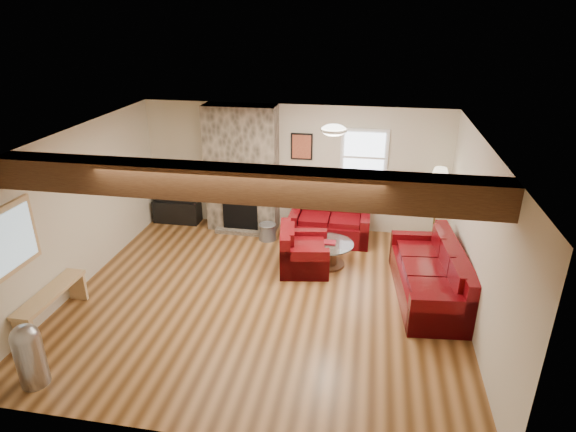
# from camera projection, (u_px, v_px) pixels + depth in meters

# --- Properties ---
(room) EXTENTS (8.00, 8.00, 8.00)m
(room) POSITION_uv_depth(u_px,v_px,m) (264.00, 224.00, 7.02)
(room) COLOR #5A3618
(room) RESTS_ON ground
(floor) EXTENTS (6.00, 6.00, 0.00)m
(floor) POSITION_uv_depth(u_px,v_px,m) (265.00, 297.00, 7.52)
(floor) COLOR #5A3618
(floor) RESTS_ON ground
(oak_beam) EXTENTS (6.00, 0.36, 0.38)m
(oak_beam) POSITION_uv_depth(u_px,v_px,m) (238.00, 183.00, 5.48)
(oak_beam) COLOR #371E10
(oak_beam) RESTS_ON room
(chimney_breast) EXTENTS (1.40, 0.67, 2.50)m
(chimney_breast) POSITION_uv_depth(u_px,v_px,m) (242.00, 171.00, 9.45)
(chimney_breast) COLOR #3A362D
(chimney_breast) RESTS_ON floor
(back_window) EXTENTS (0.90, 0.08, 1.10)m
(back_window) POSITION_uv_depth(u_px,v_px,m) (364.00, 157.00, 9.14)
(back_window) COLOR white
(back_window) RESTS_ON room
(hatch_window) EXTENTS (0.08, 1.00, 0.90)m
(hatch_window) POSITION_uv_depth(u_px,v_px,m) (8.00, 241.00, 6.06)
(hatch_window) COLOR tan
(hatch_window) RESTS_ON room
(ceiling_dome) EXTENTS (0.40, 0.40, 0.18)m
(ceiling_dome) POSITION_uv_depth(u_px,v_px,m) (334.00, 132.00, 7.22)
(ceiling_dome) COLOR #EDE3CA
(ceiling_dome) RESTS_ON room
(artwork_back) EXTENTS (0.42, 0.06, 0.52)m
(artwork_back) POSITION_uv_depth(u_px,v_px,m) (302.00, 147.00, 9.27)
(artwork_back) COLOR black
(artwork_back) RESTS_ON room
(artwork_right) EXTENTS (0.06, 0.55, 0.42)m
(artwork_right) POSITION_uv_depth(u_px,v_px,m) (477.00, 197.00, 6.62)
(artwork_right) COLOR black
(artwork_right) RESTS_ON room
(sofa_three) EXTENTS (1.12, 2.26, 0.84)m
(sofa_three) POSITION_uv_depth(u_px,v_px,m) (429.00, 272.00, 7.38)
(sofa_three) COLOR #440407
(sofa_three) RESTS_ON floor
(loveseat) EXTENTS (1.51, 0.87, 0.80)m
(loveseat) POSITION_uv_depth(u_px,v_px,m) (330.00, 220.00, 9.25)
(loveseat) COLOR #440407
(loveseat) RESTS_ON floor
(armchair_red) EXTENTS (0.95, 1.05, 0.75)m
(armchair_red) POSITION_uv_depth(u_px,v_px,m) (304.00, 249.00, 8.21)
(armchair_red) COLOR #440407
(armchair_red) RESTS_ON floor
(coffee_table) EXTENTS (0.86, 0.86, 0.45)m
(coffee_table) POSITION_uv_depth(u_px,v_px,m) (328.00, 254.00, 8.38)
(coffee_table) COLOR #452816
(coffee_table) RESTS_ON floor
(tv_cabinet) EXTENTS (0.95, 0.38, 0.47)m
(tv_cabinet) POSITION_uv_depth(u_px,v_px,m) (177.00, 211.00, 10.11)
(tv_cabinet) COLOR black
(tv_cabinet) RESTS_ON floor
(television) EXTENTS (0.84, 0.11, 0.48)m
(television) POSITION_uv_depth(u_px,v_px,m) (175.00, 190.00, 9.92)
(television) COLOR black
(television) RESTS_ON tv_cabinet
(floor_lamp) EXTENTS (0.41, 0.41, 1.60)m
(floor_lamp) POSITION_uv_depth(u_px,v_px,m) (439.00, 180.00, 8.46)
(floor_lamp) COLOR #A98F46
(floor_lamp) RESTS_ON floor
(pine_bench) EXTENTS (0.31, 1.31, 0.49)m
(pine_bench) POSITION_uv_depth(u_px,v_px,m) (53.00, 307.00, 6.83)
(pine_bench) COLOR tan
(pine_bench) RESTS_ON floor
(pedal_bin) EXTENTS (0.41, 0.41, 0.83)m
(pedal_bin) POSITION_uv_depth(u_px,v_px,m) (29.00, 355.00, 5.62)
(pedal_bin) COLOR #97979C
(pedal_bin) RESTS_ON floor
(coal_bucket) EXTENTS (0.35, 0.35, 0.33)m
(coal_bucket) POSITION_uv_depth(u_px,v_px,m) (268.00, 231.00, 9.35)
(coal_bucket) COLOR slate
(coal_bucket) RESTS_ON floor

